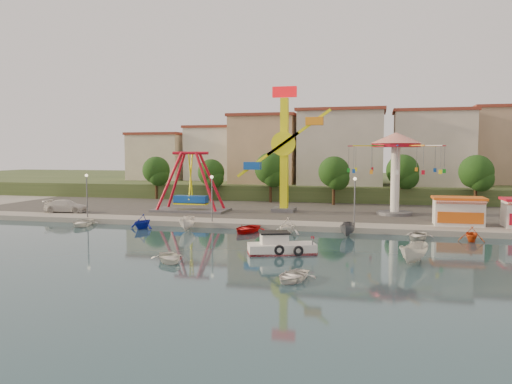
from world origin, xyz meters
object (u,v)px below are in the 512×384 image
(pirate_ship_ride, at_px, (191,183))
(kamikaze_tower, at_px, (287,153))
(van, at_px, (66,206))
(cabin_motorboat, at_px, (280,247))
(skiff, at_px, (414,253))
(rowboat_a, at_px, (169,257))
(wave_swinger, at_px, (396,155))

(pirate_ship_ride, distance_m, kamikaze_tower, 13.48)
(van, bearing_deg, pirate_ship_ride, -78.58)
(cabin_motorboat, xyz_separation_m, skiff, (10.70, -1.30, 0.27))
(rowboat_a, distance_m, skiff, 18.87)
(pirate_ship_ride, height_order, cabin_motorboat, pirate_ship_ride)
(pirate_ship_ride, bearing_deg, van, -162.43)
(pirate_ship_ride, relative_size, cabin_motorboat, 1.66)
(cabin_motorboat, distance_m, skiff, 10.78)
(kamikaze_tower, distance_m, skiff, 30.23)
(pirate_ship_ride, bearing_deg, wave_swinger, 5.39)
(pirate_ship_ride, xyz_separation_m, van, (-15.58, -4.93, -2.97))
(skiff, bearing_deg, wave_swinger, 113.99)
(wave_swinger, relative_size, rowboat_a, 3.27)
(pirate_ship_ride, distance_m, van, 16.61)
(cabin_motorboat, relative_size, rowboat_a, 1.70)
(kamikaze_tower, height_order, cabin_motorboat, kamikaze_tower)
(kamikaze_tower, height_order, van, kamikaze_tower)
(skiff, bearing_deg, cabin_motorboat, -164.35)
(wave_swinger, bearing_deg, cabin_motorboat, -112.48)
(kamikaze_tower, distance_m, rowboat_a, 30.76)
(pirate_ship_ride, xyz_separation_m, wave_swinger, (26.45, 2.50, 3.80))
(van, bearing_deg, wave_swinger, -86.13)
(cabin_motorboat, height_order, van, van)
(cabin_motorboat, bearing_deg, wave_swinger, 47.12)
(cabin_motorboat, bearing_deg, pirate_ship_ride, 106.50)
(cabin_motorboat, distance_m, rowboat_a, 9.37)
(rowboat_a, bearing_deg, van, 103.88)
(kamikaze_tower, bearing_deg, skiff, -60.46)
(pirate_ship_ride, xyz_separation_m, cabin_motorboat, (16.39, -21.83, -3.87))
(wave_swinger, xyz_separation_m, skiff, (0.63, -25.62, -7.39))
(kamikaze_tower, bearing_deg, rowboat_a, -97.78)
(rowboat_a, relative_size, skiff, 0.85)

